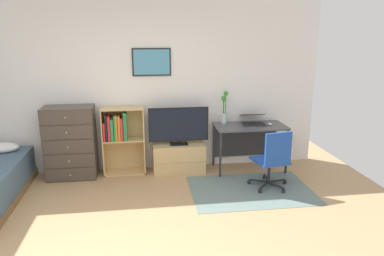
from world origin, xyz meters
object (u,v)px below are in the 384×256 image
tv_stand (179,157)px  bamboo_vase (224,109)px  television (179,126)px  laptop (253,120)px  bookshelf (120,135)px  office_chair (273,158)px  desk (248,132)px  dresser (71,143)px  computer_mouse (270,124)px

tv_stand → bamboo_vase: (0.75, 0.12, 0.75)m
television → bamboo_vase: size_ratio=1.80×
laptop → bamboo_vase: (-0.45, 0.11, 0.17)m
bookshelf → bamboo_vase: bearing=2.3°
television → office_chair: 1.53m
office_chair → laptop: 0.95m
desk → office_chair: office_chair is taller
bookshelf → office_chair: (2.14, -0.92, -0.17)m
dresser → laptop: 2.86m
dresser → office_chair: 3.00m
dresser → desk: bearing=0.1°
computer_mouse → television: bearing=176.3°
bookshelf → office_chair: 2.33m
tv_stand → bamboo_vase: bamboo_vase is taller
computer_mouse → bamboo_vase: 0.76m
tv_stand → office_chair: (1.23, -0.87, 0.23)m
bookshelf → laptop: size_ratio=2.42×
desk → bookshelf: bearing=178.3°
bookshelf → office_chair: bearing=-23.3°
bookshelf → laptop: bookshelf is taller
office_chair → bamboo_vase: bamboo_vase is taller
computer_mouse → tv_stand: bearing=175.4°
television → office_chair: bearing=-34.6°
dresser → computer_mouse: size_ratio=10.60×
bookshelf → television: (0.90, -0.07, 0.13)m
desk → office_chair: bearing=-83.0°
tv_stand → bamboo_vase: bearing=8.8°
laptop → computer_mouse: laptop is taller
dresser → tv_stand: (1.64, 0.01, -0.32)m
television → computer_mouse: bearing=-3.7°
dresser → bamboo_vase: bamboo_vase is taller
dresser → desk: 2.77m
desk → dresser: bearing=-179.9°
tv_stand → computer_mouse: computer_mouse is taller
television → laptop: (1.20, 0.03, 0.05)m
bookshelf → computer_mouse: (2.35, -0.17, 0.13)m
bamboo_vase → computer_mouse: bearing=-18.6°
tv_stand → bamboo_vase: 1.07m
tv_stand → desk: size_ratio=0.73×
dresser → bookshelf: (0.74, 0.06, 0.07)m
tv_stand → laptop: 1.34m
television → desk: 1.14m
television → bamboo_vase: (0.75, 0.14, 0.22)m
television → bamboo_vase: bearing=10.5°
television → laptop: television is taller
office_chair → desk: bearing=86.5°
tv_stand → office_chair: 1.53m
television → laptop: bearing=1.5°
laptop → computer_mouse: bearing=-22.6°
television → dresser: bearing=179.7°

